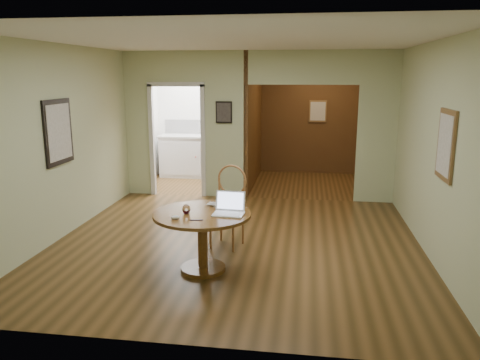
# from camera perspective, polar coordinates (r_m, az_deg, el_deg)

# --- Properties ---
(floor) EXTENTS (5.00, 5.00, 0.00)m
(floor) POSITION_cam_1_polar(r_m,az_deg,el_deg) (6.49, -0.50, -7.79)
(floor) COLOR #3F2C12
(floor) RESTS_ON ground
(room_shell) EXTENTS (5.20, 7.50, 5.00)m
(room_shell) POSITION_cam_1_polar(r_m,az_deg,el_deg) (9.27, -0.48, 6.61)
(room_shell) COLOR white
(room_shell) RESTS_ON ground
(dining_table) EXTENTS (1.14, 1.14, 0.71)m
(dining_table) POSITION_cam_1_polar(r_m,az_deg,el_deg) (5.50, -4.61, -5.85)
(dining_table) COLOR brown
(dining_table) RESTS_ON ground
(chair) EXTENTS (0.57, 0.57, 1.09)m
(chair) POSITION_cam_1_polar(r_m,az_deg,el_deg) (6.29, -1.37, -2.63)
(chair) COLOR #985636
(chair) RESTS_ON ground
(open_laptop) EXTENTS (0.36, 0.32, 0.24)m
(open_laptop) POSITION_cam_1_polar(r_m,az_deg,el_deg) (5.39, -1.31, -3.41)
(open_laptop) COLOR white
(open_laptop) RESTS_ON dining_table
(closed_laptop) EXTENTS (0.39, 0.28, 0.03)m
(closed_laptop) POSITION_cam_1_polar(r_m,az_deg,el_deg) (5.65, -2.41, -3.21)
(closed_laptop) COLOR silver
(closed_laptop) RESTS_ON dining_table
(mouse) EXTENTS (0.12, 0.08, 0.04)m
(mouse) POSITION_cam_1_polar(r_m,az_deg,el_deg) (5.23, -7.89, -4.54)
(mouse) COLOR white
(mouse) RESTS_ON dining_table
(wine_glass) EXTENTS (0.10, 0.10, 0.11)m
(wine_glass) POSITION_cam_1_polar(r_m,az_deg,el_deg) (5.42, -6.57, -3.53)
(wine_glass) COLOR white
(wine_glass) RESTS_ON dining_table
(pen) EXTENTS (0.14, 0.03, 0.01)m
(pen) POSITION_cam_1_polar(r_m,az_deg,el_deg) (5.17, -5.35, -4.88)
(pen) COLOR navy
(pen) RESTS_ON dining_table
(kitchen_cabinet) EXTENTS (2.06, 0.60, 0.94)m
(kitchen_cabinet) POSITION_cam_1_polar(r_m,az_deg,el_deg) (10.61, -4.28, 2.92)
(kitchen_cabinet) COLOR silver
(kitchen_cabinet) RESTS_ON ground
(grocery_bag) EXTENTS (0.31, 0.27, 0.31)m
(grocery_bag) POSITION_cam_1_polar(r_m,az_deg,el_deg) (10.39, -0.15, 6.20)
(grocery_bag) COLOR #C3B78F
(grocery_bag) RESTS_ON kitchen_cabinet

